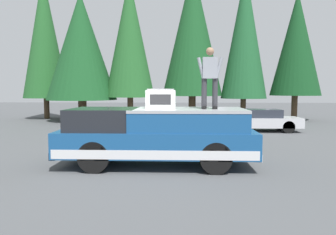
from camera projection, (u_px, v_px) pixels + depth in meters
ground_plane at (134, 165)px, 9.35m from camera, size 90.00×90.00×0.00m
pickup_truck at (157, 136)px, 9.23m from camera, size 2.01×5.54×1.65m
compressor_unit at (161, 99)px, 9.33m from camera, size 0.65×0.84×0.56m
person_on_truck_bed at (210, 76)px, 8.88m from camera, size 0.29×0.72×1.69m
parked_car_silver at (260, 120)px, 16.92m from camera, size 1.64×4.10×1.16m
conifer_far_left at (296, 44)px, 22.58m from camera, size 3.48×3.48×9.03m
conifer_left at (245, 34)px, 22.57m from camera, size 3.20×3.20×10.61m
conifer_center_left at (193, 31)px, 23.12m from camera, size 4.34×4.34×11.02m
conifer_center_right at (130, 37)px, 21.95m from camera, size 3.38×3.38×9.86m
conifer_right at (81, 47)px, 22.09m from camera, size 4.79×4.79×8.79m
conifer_far_right at (44, 36)px, 23.92m from camera, size 3.28×3.28×10.79m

